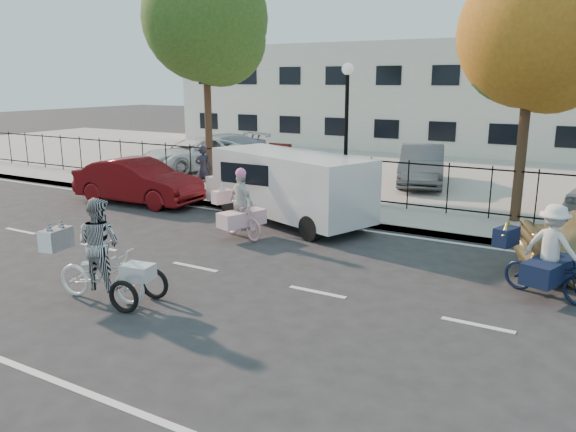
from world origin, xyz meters
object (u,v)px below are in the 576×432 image
Objects in this scene: unicorn_bike at (241,212)px; bull_bike at (549,261)px; lamppost at (347,109)px; red_sedan at (138,181)px; lot_car_b at (195,154)px; lot_car_c at (422,165)px; pedestrian at (203,169)px; zebra_trike at (101,261)px; white_van at (287,184)px; lot_car_a at (218,150)px.

bull_bike is (7.30, -0.52, 0.04)m from unicorn_bike.
lamppost is 2.18× the size of bull_bike.
red_sedan is 0.89× the size of lot_car_b.
unicorn_bike is at bearing -111.23° from red_sedan.
pedestrian is at bearing -155.18° from lot_car_c.
lot_car_c is (1.83, 13.76, 0.14)m from zebra_trike.
bull_bike is 0.33× the size of white_van.
zebra_trike reaches higher than lot_car_a.
lot_car_a is at bearing 58.85° from unicorn_bike.
white_van reaches higher than lot_car_b.
lamppost is 5.25m from lot_car_c.
lot_car_c is at bearing 6.64° from unicorn_bike.
unicorn_bike reaches higher than lot_car_b.
lamppost is 2.34× the size of unicorn_bike.
red_sedan is at bearing -56.31° from lot_car_a.
lot_car_c is at bearing -16.96° from zebra_trike.
pedestrian is 0.33× the size of lot_car_b.
pedestrian is 8.08m from lot_car_c.
lot_car_a is at bearing 157.98° from white_van.
zebra_trike reaches higher than bull_bike.
lamppost reaches higher than lot_car_c.
white_van is 5.51m from red_sedan.
unicorn_bike is 0.31× the size of white_van.
lot_car_a is (-7.57, 6.88, -0.23)m from white_van.
lot_car_c is (1.82, 6.94, -0.21)m from white_van.
lot_car_b is 1.11× the size of lot_car_c.
unicorn_bike is at bearing -117.90° from lot_car_c.
lot_car_b is (-14.79, 7.94, 0.13)m from bull_bike.
lamppost is 9.28m from lot_car_b.
pedestrian is at bearing 17.54° from zebra_trike.
red_sedan is at bearing -157.69° from lamppost.
white_van is 1.23× the size of lot_car_a.
unicorn_bike is 0.37× the size of lot_car_b.
zebra_trike reaches higher than lot_car_b.
zebra_trike is 15.64m from lot_car_a.
zebra_trike is at bearing -43.63° from lot_car_a.
lot_car_a is at bearing 13.45° from red_sedan.
lot_car_b is at bearing 174.02° from lot_car_c.
bull_bike is 0.40× the size of lot_car_b.
red_sedan is at bearing 30.55° from zebra_trike.
unicorn_bike is at bearing 104.60° from bull_bike.
white_van is at bearing -17.78° from lot_car_b.
unicorn_bike reaches higher than red_sedan.
lamppost reaches higher than unicorn_bike.
bull_bike is at bearing 0.44° from white_van.
lot_car_c is at bearing 17.86° from lot_car_a.
bull_bike is at bearing -68.49° from zebra_trike.
pedestrian reaches higher than red_sedan.
zebra_trike is 8.54m from red_sedan.
lot_car_c is (9.50, 1.56, 0.04)m from lot_car_b.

